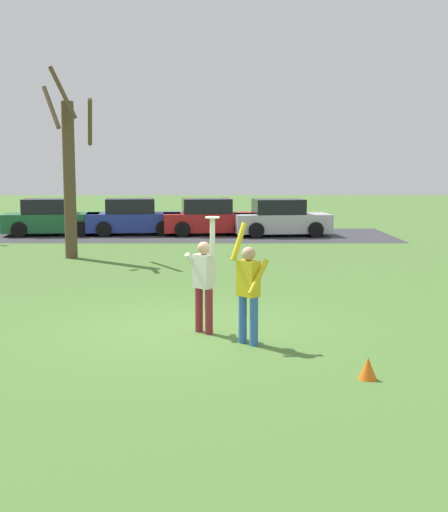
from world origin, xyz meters
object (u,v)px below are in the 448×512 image
Objects in this scene: person_catcher at (203,279)px; frisbee_disc at (211,217)px; parked_car_red at (208,218)px; field_cone_orange at (367,368)px; person_defender at (247,287)px; bare_tree_tall at (68,172)px; parked_car_silver at (280,219)px; parked_car_blue at (132,218)px; parked_car_green at (50,218)px.

frisbee_disc reaches higher than person_catcher.
field_cone_orange is (2.67, -20.65, -0.57)m from parked_car_red.
bare_tree_tall is at bearing -18.30° from person_defender.
parked_car_silver is 10.61m from bare_tree_tall.
field_cone_orange is (1.61, -1.92, -0.82)m from person_defender.
person_catcher is 0.34× the size of bare_tree_tall.
parked_car_red is at bearing -41.30° from person_defender.
parked_car_blue is (-4.42, 18.79, -0.25)m from person_defender.
bare_tree_tall is at bearing -78.24° from parked_car_green.
person_catcher is at bearing -65.51° from bare_tree_tall.
frisbee_disc is (-0.61, 0.62, 1.11)m from person_defender.
frisbee_disc is at bearing -105.51° from parked_car_silver.
frisbee_disc is 19.43m from parked_car_green.
parked_car_green is at bearing 174.57° from parked_car_red.
person_catcher is 1.13m from frisbee_disc.
bare_tree_tall reaches higher than person_defender.
parked_car_green is at bearing 176.97° from parked_car_blue.
parked_car_silver is at bearing 44.21° from bare_tree_tall.
person_catcher is 0.49× the size of parked_car_silver.
person_catcher is at bearing 134.54° from frisbee_disc.
field_cone_orange is (7.01, -12.88, -2.63)m from bare_tree_tall.
person_defender is at bearing 130.01° from field_cone_orange.
person_catcher reaches higher than person_defender.
parked_car_green is at bearing 115.08° from field_cone_orange.
parked_car_green is at bearing 108.66° from bare_tree_tall.
parked_car_silver is at bearing 88.74° from field_cone_orange.
parked_car_green is 13.40× the size of field_cone_orange.
parked_car_silver is at bearing -16.21° from parked_car_red.
frisbee_disc reaches higher than parked_car_silver.
bare_tree_tall reaches higher than person_catcher.
parked_car_green and parked_car_silver have the same top height.
parked_car_green is (-7.97, 18.55, -0.25)m from person_defender.
parked_car_silver is 20.15m from field_cone_orange.
field_cone_orange is at bearing -98.16° from parked_car_silver.
person_catcher is 8.23× the size of frisbee_disc.
parked_car_red is 3.16m from parked_car_silver.
person_defender is 1.41m from frisbee_disc.
parked_car_silver is at bearing 126.26° from person_catcher.
person_defender is at bearing -73.66° from parked_car_green.
person_defender is at bearing -0.00° from person_catcher.
bare_tree_tall is (-7.46, -7.26, 2.06)m from parked_car_silver.
person_catcher is 0.49× the size of parked_car_red.
frisbee_disc is 11.42m from bare_tree_tall.
parked_car_blue is (3.54, 0.24, 0.00)m from parked_car_green.
frisbee_disc is at bearing -65.12° from bare_tree_tall.
parked_car_green is 10.03m from parked_car_silver.
person_catcher is 18.38m from parked_car_blue.
field_cone_orange is (6.04, -20.71, -0.57)m from parked_car_blue.
field_cone_orange is at bearing -80.65° from parked_car_blue.
bare_tree_tall reaches higher than field_cone_orange.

